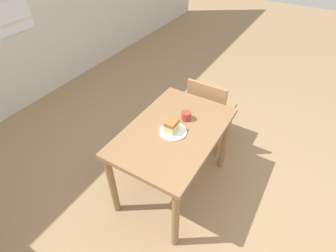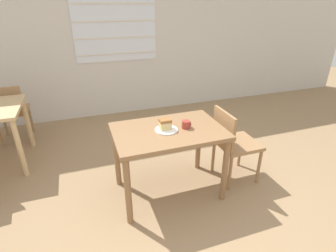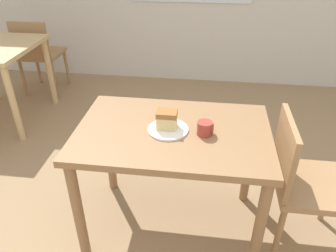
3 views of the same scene
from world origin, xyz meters
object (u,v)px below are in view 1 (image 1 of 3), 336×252
object	(u,v)px
plate	(173,131)
coffee_mug	(186,116)
dining_table_near	(173,140)
chair_near_window	(209,109)
cake_slice	(171,126)

from	to	relation	value
plate	coffee_mug	xyz separation A→B (m)	(0.20, -0.01, 0.03)
dining_table_near	plate	xyz separation A→B (m)	(-0.03, -0.01, 0.12)
chair_near_window	cake_slice	xyz separation A→B (m)	(-0.78, 0.01, 0.33)
dining_table_near	coffee_mug	world-z (taller)	coffee_mug
dining_table_near	coffee_mug	distance (m)	0.23
plate	cake_slice	distance (m)	0.06
dining_table_near	cake_slice	size ratio (longest dim) A/B	9.80
chair_near_window	cake_slice	world-z (taller)	cake_slice
cake_slice	coffee_mug	distance (m)	0.21
cake_slice	coffee_mug	xyz separation A→B (m)	(0.21, -0.02, -0.03)
plate	dining_table_near	bearing A→B (deg)	19.31
coffee_mug	plate	bearing A→B (deg)	176.38
plate	coffee_mug	bearing A→B (deg)	-3.62
chair_near_window	plate	world-z (taller)	chair_near_window
dining_table_near	coffee_mug	xyz separation A→B (m)	(0.18, -0.02, 0.15)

